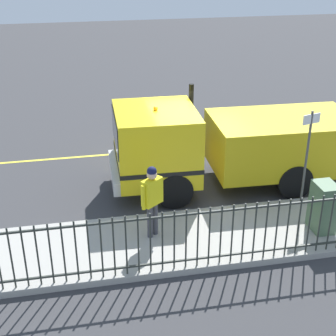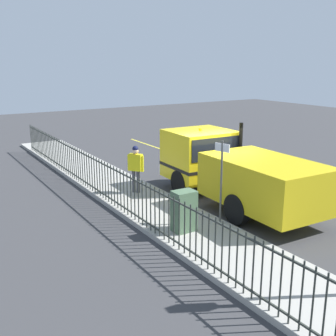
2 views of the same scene
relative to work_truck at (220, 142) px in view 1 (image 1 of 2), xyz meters
The scene contains 9 objects.
ground_plane 1.43m from the work_truck, 97.98° to the right, with size 59.72×59.72×0.00m, color #38383A.
sidewalk_slab 2.99m from the work_truck, 12.41° to the right, with size 2.41×27.14×0.14m, color #A3A099.
lane_marking 3.05m from the work_truck, 167.73° to the right, with size 0.12×24.43×0.01m, color yellow.
work_truck is the anchor object (origin of this frame).
worker_standing 3.34m from the work_truck, 43.19° to the right, with size 0.48×0.53×1.75m.
iron_fence 3.82m from the work_truck, ahead, with size 0.04×23.11×1.38m.
utility_cabinet 3.42m from the work_truck, 29.05° to the left, with size 0.64×0.47×1.18m, color #4C6B4C.
traffic_cone 2.34m from the work_truck, 140.19° to the right, with size 0.52×0.52×0.75m, color orange.
street_sign 2.46m from the work_truck, 45.38° to the left, with size 0.16×0.49×2.51m.
Camera 1 is at (12.00, -3.24, 6.44)m, focal length 52.57 mm.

